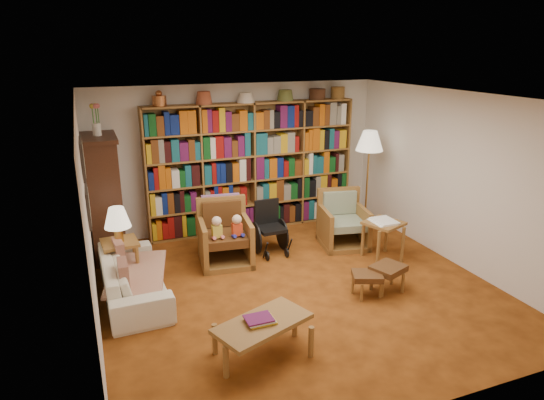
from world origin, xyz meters
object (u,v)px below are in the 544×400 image
side_table_lamp (120,251)px  floor_lamp (369,145)px  armchair_sage (341,224)px  wheelchair (269,229)px  footstool_a (367,277)px  coffee_table (263,326)px  side_table_papers (383,228)px  footstool_b (388,270)px  sofa (133,277)px  armchair_leather (223,236)px

side_table_lamp → floor_lamp: bearing=7.7°
armchair_sage → wheelchair: bearing=173.2°
side_table_lamp → wheelchair: wheelchair is taller
floor_lamp → footstool_a: (-1.28, -2.11, -1.24)m
footstool_a → coffee_table: (-1.68, -0.70, 0.09)m
wheelchair → side_table_papers: size_ratio=1.27×
armchair_sage → footstool_b: (-0.20, -1.63, -0.05)m
armchair_sage → side_table_lamp: bearing=-178.2°
side_table_lamp → armchair_sage: 3.43m
sofa → footstool_b: size_ratio=3.57×
armchair_leather → footstool_a: bearing=-50.9°
floor_lamp → footstool_a: bearing=-121.2°
side_table_lamp → footstool_a: 3.29m
floor_lamp → coffee_table: bearing=-136.5°
sofa → footstool_b: sofa is taller
armchair_leather → armchair_sage: size_ratio=1.07×
footstool_b → floor_lamp: bearing=65.6°
wheelchair → floor_lamp: floor_lamp is taller
wheelchair → footstool_b: wheelchair is taller
floor_lamp → footstool_a: size_ratio=3.74×
floor_lamp → side_table_papers: (-0.45, -1.21, -1.00)m
side_table_lamp → footstool_b: side_table_lamp is taller
floor_lamp → armchair_sage: bearing=-148.5°
sofa → footstool_a: size_ratio=3.97×
sofa → armchair_sage: 3.38m
footstool_a → footstool_b: bearing=4.7°
armchair_leather → floor_lamp: bearing=8.1°
armchair_leather → wheelchair: (0.76, 0.07, -0.02)m
wheelchair → coffee_table: size_ratio=0.73×
armchair_sage → floor_lamp: (0.74, 0.45, 1.16)m
side_table_lamp → footstool_a: (2.89, -1.55, -0.20)m
footstool_b → armchair_sage: bearing=82.9°
sofa → floor_lamp: size_ratio=1.06×
footstool_b → coffee_table: size_ratio=0.46×
wheelchair → side_table_papers: bearing=-31.3°
floor_lamp → footstool_b: (-0.95, -2.08, -1.21)m
footstool_a → coffee_table: size_ratio=0.42×
wheelchair → side_table_papers: (1.48, -0.90, 0.12)m
side_table_lamp → footstool_a: side_table_lamp is taller
armchair_leather → coffee_table: 2.44m
floor_lamp → wheelchair: bearing=-170.8°
footstool_a → armchair_leather: bearing=129.1°
sofa → armchair_leather: armchair_leather is taller
sofa → side_table_lamp: 0.50m
coffee_table → floor_lamp: bearing=43.5°
footstool_a → side_table_lamp: bearing=151.8°
sofa → wheelchair: bearing=-73.0°
side_table_lamp → side_table_papers: bearing=-9.9°
side_table_lamp → wheelchair: 2.26m
sofa → wheelchair: (2.14, 0.71, 0.10)m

